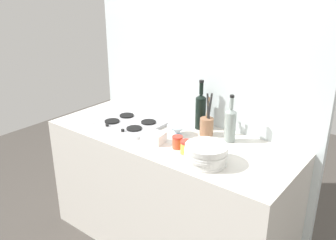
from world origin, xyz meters
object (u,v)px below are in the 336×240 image
plate_stack (206,154)px  wine_bottle_mid_left (230,124)px  mixing_bowl (177,130)px  condiment_jar_front (186,147)px  stovetop_hob (130,123)px  butter_dish (154,137)px  condiment_jar_rear (177,142)px  utensil_crock (207,125)px  wine_bottle_leftmost (201,110)px

plate_stack → wine_bottle_mid_left: wine_bottle_mid_left is taller
mixing_bowl → condiment_jar_front: size_ratio=1.70×
stovetop_hob → butter_dish: (0.33, -0.12, 0.02)m
condiment_jar_front → stovetop_hob: bearing=168.5°
mixing_bowl → condiment_jar_rear: bearing=-52.9°
plate_stack → utensil_crock: utensil_crock is taller
stovetop_hob → condiment_jar_front: size_ratio=5.40×
wine_bottle_mid_left → condiment_jar_front: size_ratio=3.88×
utensil_crock → butter_dish: bearing=-123.9°
condiment_jar_rear → utensil_crock: bearing=83.5°
wine_bottle_leftmost → butter_dish: size_ratio=2.53×
butter_dish → condiment_jar_rear: 0.18m
butter_dish → condiment_jar_front: condiment_jar_front is taller
wine_bottle_leftmost → plate_stack: bearing=-53.3°
wine_bottle_mid_left → condiment_jar_front: 0.36m
mixing_bowl → butter_dish: bearing=-105.9°
mixing_bowl → condiment_jar_front: 0.29m
butter_dish → condiment_jar_rear: size_ratio=1.74×
plate_stack → mixing_bowl: plate_stack is taller
stovetop_hob → condiment_jar_rear: bearing=-10.7°
stovetop_hob → utensil_crock: size_ratio=1.49×
plate_stack → condiment_jar_front: 0.17m
condiment_jar_front → condiment_jar_rear: (-0.09, 0.03, -0.00)m
plate_stack → condiment_jar_rear: 0.26m
mixing_bowl → butter_dish: mixing_bowl is taller
stovetop_hob → butter_dish: butter_dish is taller
stovetop_hob → wine_bottle_mid_left: (0.72, 0.21, 0.11)m
condiment_jar_rear → plate_stack: bearing=-13.4°
mixing_bowl → condiment_jar_front: condiment_jar_front is taller
wine_bottle_leftmost → utensil_crock: bearing=-36.2°
plate_stack → wine_bottle_mid_left: 0.37m
butter_dish → mixing_bowl: bearing=74.1°
stovetop_hob → wine_bottle_mid_left: size_ratio=1.39×
condiment_jar_front → wine_bottle_mid_left: bearing=70.0°
stovetop_hob → condiment_jar_rear: 0.52m
wine_bottle_leftmost → stovetop_hob: bearing=-148.0°
plate_stack → condiment_jar_front: size_ratio=3.14×
plate_stack → stovetop_hob: bearing=168.4°
utensil_crock → condiment_jar_rear: 0.30m
mixing_bowl → utensil_crock: bearing=39.1°
wine_bottle_leftmost → utensil_crock: 0.14m
stovetop_hob → wine_bottle_mid_left: bearing=16.1°
butter_dish → condiment_jar_rear: bearing=7.1°
plate_stack → condiment_jar_front: (-0.16, 0.03, -0.02)m
condiment_jar_front → condiment_jar_rear: bearing=163.8°
stovetop_hob → mixing_bowl: 0.39m
wine_bottle_leftmost → wine_bottle_mid_left: wine_bottle_leftmost is taller
plate_stack → wine_bottle_leftmost: wine_bottle_leftmost is taller
plate_stack → mixing_bowl: bearing=149.1°
condiment_jar_front → plate_stack: bearing=-11.8°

